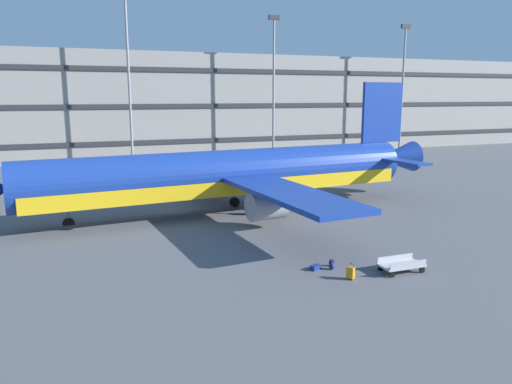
% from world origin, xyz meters
% --- Properties ---
extents(ground_plane, '(600.00, 600.00, 0.00)m').
position_xyz_m(ground_plane, '(0.00, 0.00, 0.00)').
color(ground_plane, '#5B5B60').
extents(terminal_structure, '(163.63, 16.05, 16.88)m').
position_xyz_m(terminal_structure, '(0.00, 45.64, 8.44)').
color(terminal_structure, gray).
rests_on(terminal_structure, ground_plane).
extents(airliner, '(41.20, 33.30, 11.38)m').
position_xyz_m(airliner, '(4.55, -0.77, 3.35)').
color(airliner, navy).
rests_on(airliner, ground_plane).
extents(light_mast_center_left, '(1.80, 0.50, 23.94)m').
position_xyz_m(light_mast_center_left, '(0.30, 32.73, 13.69)').
color(light_mast_center_left, gray).
rests_on(light_mast_center_left, ground_plane).
extents(light_mast_center_right, '(1.80, 0.50, 22.36)m').
position_xyz_m(light_mast_center_right, '(22.84, 32.73, 12.88)').
color(light_mast_center_right, gray).
rests_on(light_mast_center_right, ground_plane).
extents(light_mast_right, '(1.80, 0.50, 22.21)m').
position_xyz_m(light_mast_right, '(47.76, 32.73, 12.80)').
color(light_mast_right, gray).
rests_on(light_mast_right, ground_plane).
extents(suitcase_scuffed, '(0.71, 0.56, 0.28)m').
position_xyz_m(suitcase_scuffed, '(4.51, -16.56, 0.14)').
color(suitcase_scuffed, navy).
rests_on(suitcase_scuffed, ground_plane).
extents(suitcase_teal, '(0.41, 0.49, 0.91)m').
position_xyz_m(suitcase_teal, '(5.60, -18.65, 0.39)').
color(suitcase_teal, orange).
rests_on(suitcase_teal, ground_plane).
extents(backpack_small, '(0.38, 0.32, 0.48)m').
position_xyz_m(backpack_small, '(5.71, -16.34, 0.21)').
color(backpack_small, navy).
rests_on(backpack_small, ground_plane).
extents(backpack_purple, '(0.31, 0.37, 0.52)m').
position_xyz_m(backpack_purple, '(5.43, -16.88, 0.23)').
color(backpack_purple, navy).
rests_on(backpack_purple, ground_plane).
extents(baggage_cart, '(3.30, 1.31, 0.82)m').
position_xyz_m(baggage_cart, '(9.00, -18.70, 0.43)').
color(baggage_cart, '#B7B7BC').
rests_on(baggage_cart, ground_plane).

